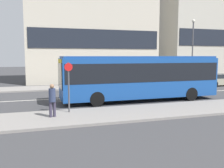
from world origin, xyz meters
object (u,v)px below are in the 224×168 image
object	(u,v)px
city_bus	(140,75)
bus_stop_sign	(69,83)
pedestrian_near_stop	(52,98)
parked_car_0	(220,80)
street_lamp	(193,45)

from	to	relation	value
city_bus	bus_stop_sign	xyz separation A→B (m)	(-5.53, -2.85, -0.11)
pedestrian_near_stop	parked_car_0	bearing A→B (deg)	10.18
bus_stop_sign	street_lamp	distance (m)	18.53
bus_stop_sign	parked_car_0	bearing A→B (deg)	26.25
bus_stop_sign	street_lamp	size ratio (longest dim) A/B	0.39
parked_car_0	pedestrian_near_stop	distance (m)	20.91
parked_car_0	bus_stop_sign	bearing A→B (deg)	-153.75
city_bus	bus_stop_sign	bearing A→B (deg)	-147.64
city_bus	street_lamp	world-z (taller)	street_lamp
bus_stop_sign	street_lamp	xyz separation A→B (m)	(15.17, 10.30, 2.70)
pedestrian_near_stop	bus_stop_sign	xyz separation A→B (m)	(0.96, 0.85, 0.66)
city_bus	bus_stop_sign	distance (m)	6.22
pedestrian_near_stop	bus_stop_sign	distance (m)	1.44
parked_car_0	street_lamp	xyz separation A→B (m)	(-2.47, 1.60, 3.83)
city_bus	street_lamp	xyz separation A→B (m)	(9.64, 7.45, 2.59)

